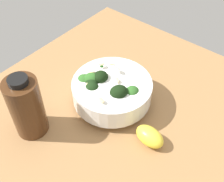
# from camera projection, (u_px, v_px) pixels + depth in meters

# --- Properties ---
(ground_plane) EXTENTS (0.68, 0.68, 0.04)m
(ground_plane) POSITION_uv_depth(u_px,v_px,m) (124.00, 110.00, 0.72)
(ground_plane) COLOR #996D42
(bowl_of_broccoli) EXTENTS (0.19, 0.19, 0.10)m
(bowl_of_broccoli) POSITION_uv_depth(u_px,v_px,m) (110.00, 90.00, 0.68)
(bowl_of_broccoli) COLOR white
(bowl_of_broccoli) RESTS_ON ground_plane
(lemon_wedge) EXTENTS (0.07, 0.05, 0.04)m
(lemon_wedge) POSITION_uv_depth(u_px,v_px,m) (150.00, 136.00, 0.62)
(lemon_wedge) COLOR yellow
(lemon_wedge) RESTS_ON ground_plane
(bottle_tall) EXTENTS (0.07, 0.07, 0.16)m
(bottle_tall) POSITION_uv_depth(u_px,v_px,m) (26.00, 107.00, 0.60)
(bottle_tall) COLOR #472814
(bottle_tall) RESTS_ON ground_plane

